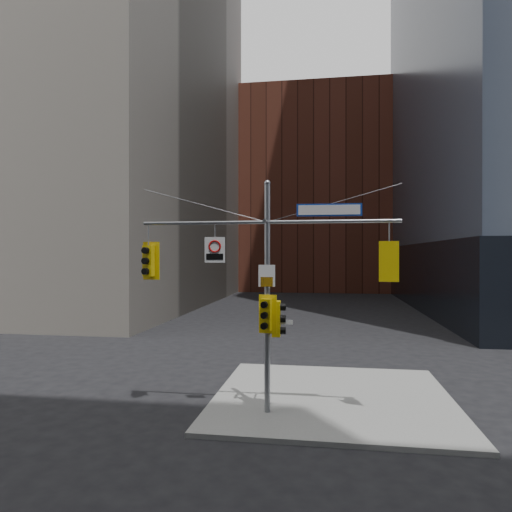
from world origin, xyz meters
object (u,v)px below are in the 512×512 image
(traffic_light_pole_side, at_px, (278,319))
(traffic_light_pole_front, at_px, (266,315))
(traffic_light_east_arm, at_px, (389,261))
(traffic_light_west_arm, at_px, (149,261))
(signal_assembly, at_px, (267,274))
(regulatory_sign_arm, at_px, (215,249))
(street_sign_blade, at_px, (329,210))

(traffic_light_pole_side, height_order, traffic_light_pole_front, traffic_light_pole_front)
(traffic_light_east_arm, bearing_deg, traffic_light_west_arm, 10.50)
(signal_assembly, relative_size, regulatory_sign_arm, 9.99)
(traffic_light_pole_front, relative_size, street_sign_blade, 0.60)
(street_sign_blade, bearing_deg, traffic_light_east_arm, -2.06)
(traffic_light_west_arm, height_order, traffic_light_pole_side, traffic_light_west_arm)
(signal_assembly, xyz_separation_m, regulatory_sign_arm, (-1.66, -0.02, 0.76))
(traffic_light_west_arm, height_order, traffic_light_pole_front, traffic_light_west_arm)
(traffic_light_west_arm, xyz_separation_m, traffic_light_pole_side, (4.18, -0.00, -1.77))
(regulatory_sign_arm, bearing_deg, street_sign_blade, -5.92)
(signal_assembly, bearing_deg, traffic_light_pole_front, -89.78)
(traffic_light_west_arm, distance_m, traffic_light_pole_side, 4.54)
(traffic_light_west_arm, distance_m, traffic_light_pole_front, 4.19)
(traffic_light_pole_front, bearing_deg, street_sign_blade, 18.76)
(traffic_light_west_arm, relative_size, traffic_light_pole_front, 1.05)
(traffic_light_east_arm, distance_m, traffic_light_pole_front, 3.99)
(regulatory_sign_arm, bearing_deg, traffic_light_west_arm, 172.83)
(signal_assembly, xyz_separation_m, street_sign_blade, (1.88, 0.00, 1.93))
(traffic_light_pole_side, xyz_separation_m, traffic_light_pole_front, (-0.32, -0.28, 0.15))
(traffic_light_west_arm, xyz_separation_m, street_sign_blade, (5.73, -0.01, 1.55))
(signal_assembly, relative_size, street_sign_blade, 4.09)
(traffic_light_pole_side, bearing_deg, traffic_light_pole_front, 128.45)
(traffic_light_east_arm, height_order, regulatory_sign_arm, regulatory_sign_arm)
(signal_assembly, height_order, street_sign_blade, signal_assembly)
(traffic_light_east_arm, bearing_deg, regulatory_sign_arm, 10.82)
(traffic_light_pole_front, xyz_separation_m, street_sign_blade, (1.88, 0.27, 3.17))
(traffic_light_east_arm, distance_m, regulatory_sign_arm, 5.31)
(street_sign_blade, distance_m, regulatory_sign_arm, 3.73)
(traffic_light_west_arm, height_order, regulatory_sign_arm, regulatory_sign_arm)
(signal_assembly, height_order, traffic_light_west_arm, signal_assembly)
(traffic_light_west_arm, height_order, street_sign_blade, street_sign_blade)
(signal_assembly, distance_m, traffic_light_west_arm, 3.87)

